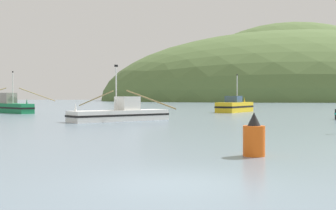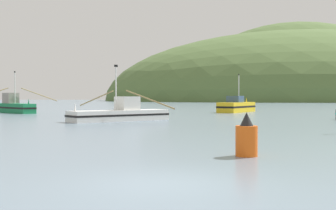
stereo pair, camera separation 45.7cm
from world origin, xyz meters
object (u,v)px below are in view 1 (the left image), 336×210
Objects in this scene: fishing_boat_white at (121,114)px; fishing_boat_yellow at (235,106)px; fishing_boat_green at (12,106)px; channel_buoy at (254,138)px.

fishing_boat_yellow reaches higher than fishing_boat_white.
fishing_boat_white is 1.65× the size of fishing_boat_yellow.
fishing_boat_yellow is at bearing -161.50° from fishing_boat_white.
fishing_boat_green is at bearing -86.38° from fishing_boat_white.
channel_buoy is (19.73, -43.30, -0.21)m from fishing_boat_green.
fishing_boat_white is at bearing 178.24° from fishing_boat_yellow.
channel_buoy is at bearing -157.12° from fishing_boat_yellow.
fishing_boat_yellow is 0.82× the size of fishing_boat_green.
channel_buoy is (-10.94, -42.96, -0.15)m from fishing_boat_yellow.
fishing_boat_white is at bearing 102.22° from channel_buoy.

